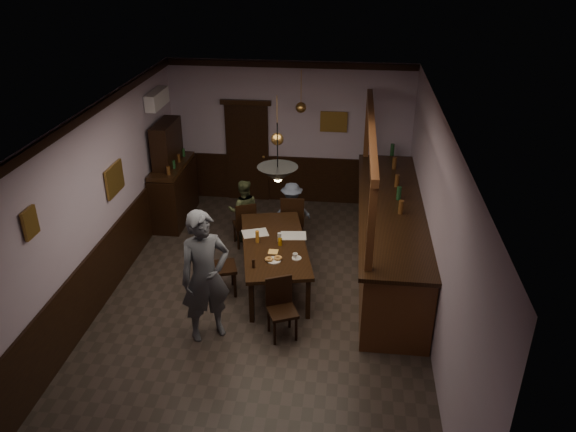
# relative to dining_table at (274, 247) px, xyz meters

# --- Properties ---
(room) EXTENTS (5.01, 8.01, 3.01)m
(room) POSITION_rel_dining_table_xyz_m (-0.12, -0.71, 0.81)
(room) COLOR #2D2621
(room) RESTS_ON ground
(dining_table) EXTENTS (1.45, 2.36, 0.75)m
(dining_table) POSITION_rel_dining_table_xyz_m (0.00, 0.00, 0.00)
(dining_table) COLOR black
(dining_table) RESTS_ON ground
(chair_far_left) EXTENTS (0.51, 0.51, 0.89)m
(chair_far_left) POSITION_rel_dining_table_xyz_m (-0.70, 1.15, -0.20)
(chair_far_left) COLOR black
(chair_far_left) RESTS_ON ground
(chair_far_right) EXTENTS (0.45, 0.45, 0.98)m
(chair_far_right) POSITION_rel_dining_table_xyz_m (0.15, 1.33, -0.15)
(chair_far_right) COLOR black
(chair_far_right) RESTS_ON ground
(chair_near) EXTENTS (0.51, 0.51, 0.90)m
(chair_near) POSITION_rel_dining_table_xyz_m (0.27, -1.30, -0.19)
(chair_near) COLOR black
(chair_near) RESTS_ON ground
(chair_side) EXTENTS (0.55, 0.55, 1.00)m
(chair_side) POSITION_rel_dining_table_xyz_m (-0.87, -0.40, -0.14)
(chair_side) COLOR black
(chair_side) RESTS_ON ground
(person_standing) EXTENTS (0.86, 0.78, 1.96)m
(person_standing) POSITION_rel_dining_table_xyz_m (-0.76, -1.45, 0.30)
(person_standing) COLOR #4D5058
(person_standing) RESTS_ON ground
(person_seated_left) EXTENTS (0.66, 0.56, 1.21)m
(person_seated_left) POSITION_rel_dining_table_xyz_m (-0.77, 1.42, -0.08)
(person_seated_left) COLOR #474F2F
(person_seated_left) RESTS_ON ground
(person_seated_right) EXTENTS (0.80, 0.58, 1.11)m
(person_seated_right) POSITION_rel_dining_table_xyz_m (0.11, 1.61, -0.13)
(person_seated_right) COLOR slate
(person_seated_right) RESTS_ON ground
(newspaper_left) EXTENTS (0.50, 0.43, 0.01)m
(newspaper_left) POSITION_rel_dining_table_xyz_m (-0.36, 0.29, 0.07)
(newspaper_left) COLOR silver
(newspaper_left) RESTS_ON dining_table
(newspaper_right) EXTENTS (0.45, 0.35, 0.01)m
(newspaper_right) POSITION_rel_dining_table_xyz_m (0.28, 0.28, 0.07)
(newspaper_right) COLOR silver
(newspaper_right) RESTS_ON dining_table
(napkin) EXTENTS (0.18, 0.18, 0.00)m
(napkin) POSITION_rel_dining_table_xyz_m (0.02, -0.28, 0.07)
(napkin) COLOR #FCBC5C
(napkin) RESTS_ON dining_table
(saucer) EXTENTS (0.15, 0.15, 0.01)m
(saucer) POSITION_rel_dining_table_xyz_m (0.41, -0.43, 0.07)
(saucer) COLOR white
(saucer) RESTS_ON dining_table
(coffee_cup) EXTENTS (0.10, 0.10, 0.07)m
(coffee_cup) POSITION_rel_dining_table_xyz_m (0.38, -0.44, 0.11)
(coffee_cup) COLOR white
(coffee_cup) RESTS_ON saucer
(pastry_plate) EXTENTS (0.22, 0.22, 0.01)m
(pastry_plate) POSITION_rel_dining_table_xyz_m (0.07, -0.54, 0.07)
(pastry_plate) COLOR white
(pastry_plate) RESTS_ON dining_table
(pastry_ring_a) EXTENTS (0.13, 0.13, 0.04)m
(pastry_ring_a) POSITION_rel_dining_table_xyz_m (-0.00, -0.56, 0.10)
(pastry_ring_a) COLOR #C68C47
(pastry_ring_a) RESTS_ON pastry_plate
(pastry_ring_b) EXTENTS (0.13, 0.13, 0.04)m
(pastry_ring_b) POSITION_rel_dining_table_xyz_m (0.13, -0.51, 0.10)
(pastry_ring_b) COLOR #C68C47
(pastry_ring_b) RESTS_ON pastry_plate
(soda_can) EXTENTS (0.07, 0.07, 0.12)m
(soda_can) POSITION_rel_dining_table_xyz_m (0.10, -0.05, 0.12)
(soda_can) COLOR #EFAA14
(soda_can) RESTS_ON dining_table
(beer_glass) EXTENTS (0.06, 0.06, 0.20)m
(beer_glass) POSITION_rel_dining_table_xyz_m (-0.28, 0.00, 0.16)
(beer_glass) COLOR #BF721E
(beer_glass) RESTS_ON dining_table
(water_glass) EXTENTS (0.06, 0.06, 0.15)m
(water_glass) POSITION_rel_dining_table_xyz_m (0.08, 0.07, 0.14)
(water_glass) COLOR silver
(water_glass) RESTS_ON dining_table
(pepper_mill) EXTENTS (0.04, 0.04, 0.14)m
(pepper_mill) POSITION_rel_dining_table_xyz_m (-0.20, -0.78, 0.13)
(pepper_mill) COLOR black
(pepper_mill) RESTS_ON dining_table
(sideboard) EXTENTS (0.55, 1.53, 2.02)m
(sideboard) POSITION_rel_dining_table_xyz_m (-2.33, 2.11, 0.13)
(sideboard) COLOR black
(sideboard) RESTS_ON ground
(bar_counter) EXTENTS (1.07, 4.60, 2.57)m
(bar_counter) POSITION_rel_dining_table_xyz_m (1.87, 0.65, -0.04)
(bar_counter) COLOR #4C2C14
(bar_counter) RESTS_ON ground
(door_back) EXTENTS (0.90, 0.06, 2.10)m
(door_back) POSITION_rel_dining_table_xyz_m (-1.02, 3.24, 0.36)
(door_back) COLOR black
(door_back) RESTS_ON ground
(ac_unit) EXTENTS (0.20, 0.85, 0.30)m
(ac_unit) POSITION_rel_dining_table_xyz_m (-2.50, 2.19, 1.76)
(ac_unit) COLOR white
(ac_unit) RESTS_ON ground
(picture_left_small) EXTENTS (0.04, 0.28, 0.36)m
(picture_left_small) POSITION_rel_dining_table_xyz_m (-2.58, -2.31, 1.46)
(picture_left_small) COLOR olive
(picture_left_small) RESTS_ON ground
(picture_left_large) EXTENTS (0.04, 0.62, 0.48)m
(picture_left_large) POSITION_rel_dining_table_xyz_m (-2.58, 0.09, 1.01)
(picture_left_large) COLOR olive
(picture_left_large) RESTS_ON ground
(picture_back) EXTENTS (0.55, 0.04, 0.42)m
(picture_back) POSITION_rel_dining_table_xyz_m (0.78, 3.25, 1.11)
(picture_back) COLOR olive
(picture_back) RESTS_ON ground
(pendant_iron) EXTENTS (0.56, 0.56, 0.83)m
(pendant_iron) POSITION_rel_dining_table_xyz_m (0.17, -0.78, 1.59)
(pendant_iron) COLOR black
(pendant_iron) RESTS_ON ground
(pendant_brass_mid) EXTENTS (0.20, 0.20, 0.81)m
(pendant_brass_mid) POSITION_rel_dining_table_xyz_m (-0.02, 0.60, 1.61)
(pendant_brass_mid) COLOR #BF8C3F
(pendant_brass_mid) RESTS_ON ground
(pendant_brass_far) EXTENTS (0.20, 0.20, 0.81)m
(pendant_brass_far) POSITION_rel_dining_table_xyz_m (0.18, 2.45, 1.61)
(pendant_brass_far) COLOR #BF8C3F
(pendant_brass_far) RESTS_ON ground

